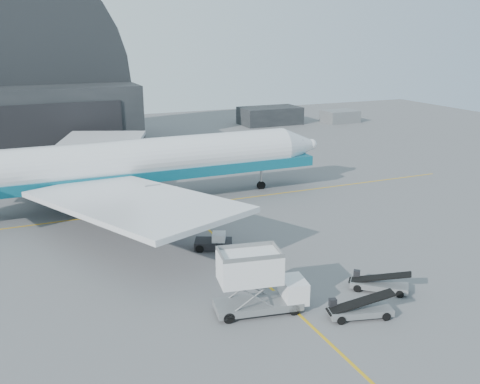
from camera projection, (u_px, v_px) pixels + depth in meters
name	position (u px, v px, depth m)	size (l,w,h in m)	color
ground	(249.00, 268.00, 49.07)	(200.00, 200.00, 0.00)	#565659
taxi_lines	(203.00, 224.00, 60.21)	(80.00, 42.12, 0.02)	#C99612
distant_bldg_a	(270.00, 124.00, 126.88)	(14.00, 8.00, 4.00)	black
distant_bldg_b	(340.00, 122.00, 129.84)	(8.00, 6.00, 2.80)	slate
airliner	(125.00, 164.00, 65.37)	(54.30, 52.65, 19.05)	white
catering_truck	(257.00, 282.00, 40.66)	(7.42, 3.74, 4.87)	slate
pushback_tug	(214.00, 243.00, 53.21)	(4.17, 3.37, 1.69)	black
belt_loader_a	(359.00, 310.00, 40.37)	(5.26, 2.79, 1.96)	slate
belt_loader_b	(378.00, 284.00, 44.56)	(4.59, 4.26, 1.90)	slate
traffic_cone	(235.00, 268.00, 48.37)	(0.39, 0.39, 0.57)	#E83507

